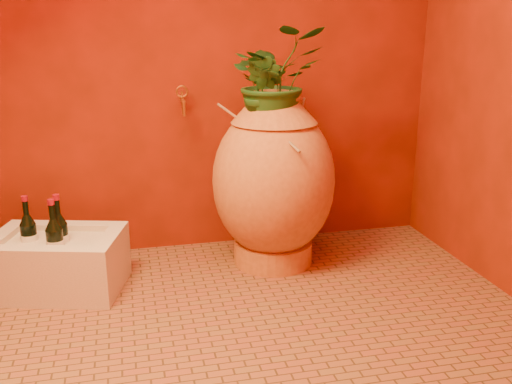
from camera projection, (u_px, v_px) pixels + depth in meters
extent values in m
plane|color=brown|center=(255.00, 326.00, 2.45)|extent=(2.50, 2.50, 0.00)
cube|color=#5C1905|center=(213.00, 23.00, 3.03)|extent=(2.50, 0.02, 2.50)
cylinder|color=#C37C37|center=(273.00, 251.00, 3.10)|extent=(0.51, 0.51, 0.12)
ellipsoid|color=#C37C37|center=(274.00, 182.00, 2.98)|extent=(0.78, 0.78, 0.80)
cone|color=#C37C37|center=(274.00, 111.00, 2.88)|extent=(0.54, 0.54, 0.12)
torus|color=#C37C37|center=(274.00, 97.00, 2.86)|extent=(0.33, 0.33, 0.05)
cylinder|color=olive|center=(261.00, 135.00, 2.84)|extent=(0.40, 0.28, 0.30)
cylinder|color=olive|center=(276.00, 130.00, 2.78)|extent=(0.13, 0.43, 0.14)
cylinder|color=olive|center=(298.00, 124.00, 2.84)|extent=(0.18, 0.31, 0.23)
cube|color=beige|center=(58.00, 265.00, 2.76)|extent=(0.69, 0.55, 0.25)
cube|color=beige|center=(59.00, 226.00, 2.87)|extent=(0.60, 0.23, 0.03)
cube|color=beige|center=(51.00, 251.00, 2.56)|extent=(0.60, 0.23, 0.03)
cube|color=beige|center=(112.00, 233.00, 2.77)|extent=(0.14, 0.26, 0.03)
cylinder|color=black|center=(30.00, 242.00, 2.73)|extent=(0.07, 0.07, 0.18)
cone|color=black|center=(27.00, 219.00, 2.69)|extent=(0.07, 0.07, 0.05)
cylinder|color=black|center=(26.00, 208.00, 2.68)|extent=(0.03, 0.03, 0.07)
cylinder|color=maroon|center=(24.00, 199.00, 2.66)|extent=(0.03, 0.03, 0.02)
cylinder|color=silver|center=(30.00, 242.00, 2.73)|extent=(0.08, 0.08, 0.08)
cylinder|color=black|center=(56.00, 248.00, 2.65)|extent=(0.08, 0.08, 0.18)
cone|color=black|center=(53.00, 224.00, 2.61)|extent=(0.08, 0.08, 0.05)
cylinder|color=black|center=(52.00, 212.00, 2.60)|extent=(0.03, 0.03, 0.07)
cylinder|color=maroon|center=(51.00, 202.00, 2.58)|extent=(0.03, 0.03, 0.03)
cylinder|color=silver|center=(56.00, 248.00, 2.65)|extent=(0.08, 0.08, 0.08)
cylinder|color=black|center=(61.00, 242.00, 2.71)|extent=(0.08, 0.08, 0.18)
cone|color=black|center=(58.00, 219.00, 2.68)|extent=(0.08, 0.08, 0.05)
cylinder|color=black|center=(57.00, 207.00, 2.66)|extent=(0.03, 0.03, 0.07)
cylinder|color=maroon|center=(56.00, 197.00, 2.65)|extent=(0.03, 0.03, 0.03)
cylinder|color=silver|center=(61.00, 242.00, 2.71)|extent=(0.08, 0.08, 0.08)
cylinder|color=#B27D29|center=(182.00, 100.00, 3.04)|extent=(0.02, 0.13, 0.02)
cylinder|color=#B27D29|center=(184.00, 109.00, 2.99)|extent=(0.02, 0.02, 0.07)
torus|color=#B27D29|center=(182.00, 91.00, 3.03)|extent=(0.07, 0.01, 0.07)
cylinder|color=#B27D29|center=(182.00, 96.00, 3.03)|extent=(0.01, 0.01, 0.05)
imported|color=#19471B|center=(275.00, 80.00, 2.84)|extent=(0.52, 0.46, 0.52)
imported|color=#19471B|center=(263.00, 94.00, 2.78)|extent=(0.25, 0.26, 0.37)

